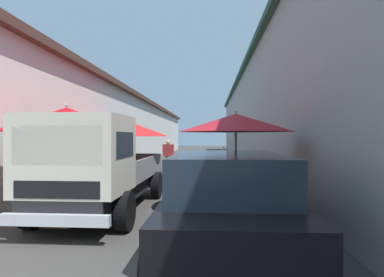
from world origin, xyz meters
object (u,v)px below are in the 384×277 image
at_px(fruit_stall_near_right, 122,134).
at_px(fruit_stall_near_left, 118,137).
at_px(parked_scooter, 225,160).
at_px(fruit_stall_far_left, 67,130).
at_px(hatchback_car, 227,202).
at_px(delivery_truck, 92,169).
at_px(vendor_by_crates, 168,154).
at_px(fruit_stall_mid_lane, 236,135).

bearing_deg(fruit_stall_near_right, fruit_stall_near_left, 19.01).
bearing_deg(parked_scooter, fruit_stall_near_left, 145.20).
relative_size(fruit_stall_far_left, hatchback_car, 0.65).
bearing_deg(parked_scooter, hatchback_car, 177.72).
distance_m(delivery_truck, vendor_by_crates, 8.72).
bearing_deg(fruit_stall_far_left, fruit_stall_mid_lane, -74.90).
xyz_separation_m(fruit_stall_near_right, hatchback_car, (-4.14, -2.75, -1.04)).
relative_size(fruit_stall_far_left, fruit_stall_mid_lane, 1.00).
bearing_deg(fruit_stall_near_left, fruit_stall_near_right, -160.99).
xyz_separation_m(hatchback_car, vendor_by_crates, (10.36, 2.29, 0.14)).
xyz_separation_m(hatchback_car, parked_scooter, (12.70, -0.51, -0.29)).
bearing_deg(delivery_truck, fruit_stall_far_left, 107.51).
distance_m(hatchback_car, parked_scooter, 12.71).
relative_size(fruit_stall_near_left, fruit_stall_near_right, 0.91).
bearing_deg(fruit_stall_far_left, delivery_truck, -72.49).
bearing_deg(vendor_by_crates, parked_scooter, -50.11).
xyz_separation_m(fruit_stall_mid_lane, vendor_by_crates, (7.94, 2.60, -0.85)).
distance_m(fruit_stall_far_left, fruit_stall_mid_lane, 3.54).
xyz_separation_m(fruit_stall_near_left, fruit_stall_near_right, (-2.59, -0.89, 0.08)).
bearing_deg(parked_scooter, fruit_stall_far_left, 162.11).
height_order(fruit_stall_mid_lane, delivery_truck, fruit_stall_mid_lane).
bearing_deg(fruit_stall_near_right, delivery_truck, -177.65).
xyz_separation_m(fruit_stall_far_left, delivery_truck, (0.15, -0.46, -0.79)).
bearing_deg(delivery_truck, parked_scooter, -15.91).
height_order(fruit_stall_near_left, fruit_stall_near_right, fruit_stall_near_right).
height_order(fruit_stall_far_left, fruit_stall_near_right, fruit_stall_far_left).
height_order(fruit_stall_near_right, parked_scooter, fruit_stall_near_right).
xyz_separation_m(fruit_stall_far_left, parked_scooter, (11.19, -3.61, -1.38)).
distance_m(fruit_stall_far_left, vendor_by_crates, 8.95).
height_order(fruit_stall_mid_lane, vendor_by_crates, fruit_stall_mid_lane).
distance_m(vendor_by_crates, parked_scooter, 3.66).
height_order(fruit_stall_mid_lane, parked_scooter, fruit_stall_mid_lane).
height_order(delivery_truck, vendor_by_crates, delivery_truck).
height_order(hatchback_car, parked_scooter, hatchback_car).
xyz_separation_m(fruit_stall_far_left, fruit_stall_near_left, (5.23, 0.53, -0.13)).
distance_m(fruit_stall_far_left, fruit_stall_near_right, 2.66).
bearing_deg(delivery_truck, fruit_stall_near_right, 2.35).
relative_size(fruit_stall_near_left, delivery_truck, 0.48).
bearing_deg(fruit_stall_far_left, vendor_by_crates, -5.30).
relative_size(fruit_stall_near_left, parked_scooter, 1.41).
height_order(vendor_by_crates, parked_scooter, vendor_by_crates).
distance_m(fruit_stall_near_right, parked_scooter, 9.25).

